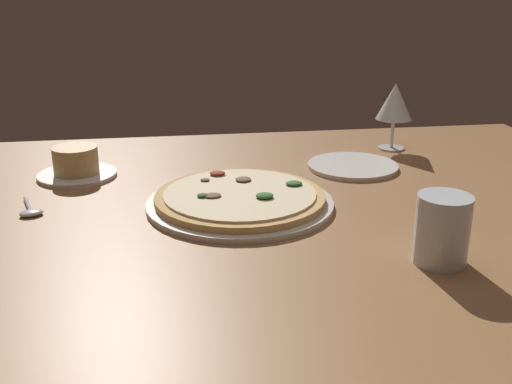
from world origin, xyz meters
TOP-DOWN VIEW (x-y plane):
  - dining_table at (0.00, 0.00)cm, footprint 150.00×110.00cm
  - pizza_main at (-5.34, 2.84)cm, footprint 33.30×33.30cm
  - ramekin_on_saucer at (-36.20, 24.39)cm, footprint 15.86×15.86cm
  - wine_glass_near at (34.86, 35.03)cm, footprint 8.38×8.38cm
  - water_glass at (20.02, -23.63)cm, footprint 7.65×7.65cm
  - side_plate at (21.26, 21.67)cm, footprint 19.18×19.18cm
  - spoon at (-41.57, 4.63)cm, footprint 5.27×10.11cm

SIDE VIEW (x-z plane):
  - dining_table at x=0.00cm, z-range 0.00..4.00cm
  - side_plate at x=21.26cm, z-range 4.00..4.90cm
  - spoon at x=-41.57cm, z-range 3.96..4.96cm
  - pizza_main at x=-5.34cm, z-range 3.53..6.92cm
  - ramekin_on_saucer at x=-36.20cm, z-range 3.42..9.70cm
  - water_glass at x=20.02cm, z-range 3.27..13.36cm
  - wine_glass_near at x=34.86cm, z-range 7.19..22.74cm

